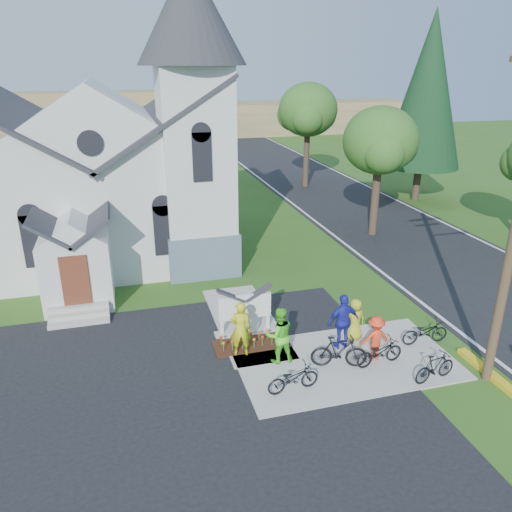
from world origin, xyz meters
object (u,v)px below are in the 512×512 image
object	(u,v)px
cyclist_2	(343,321)
cyclist_4	(355,320)
cyclist_1	(279,335)
bike_1	(339,352)
cyclist_3	(375,338)
church_sign	(245,307)
bike_0	(293,378)
cyclist_0	(240,329)
bike_3	(435,367)
bike_2	(379,352)
bike_4	(425,332)

from	to	relation	value
cyclist_2	cyclist_4	distance (m)	0.75
cyclist_1	bike_1	world-z (taller)	cyclist_1
cyclist_3	church_sign	bearing A→B (deg)	-34.21
cyclist_2	bike_0	bearing A→B (deg)	33.41
cyclist_0	bike_3	distance (m)	6.13
cyclist_2	cyclist_1	bearing A→B (deg)	1.77
bike_0	bike_3	world-z (taller)	bike_3
cyclist_3	bike_2	bearing A→B (deg)	93.38
cyclist_1	bike_4	world-z (taller)	cyclist_1
bike_1	cyclist_4	size ratio (longest dim) A/B	1.17
bike_2	bike_4	bearing A→B (deg)	-77.70
church_sign	cyclist_2	world-z (taller)	cyclist_2
cyclist_2	cyclist_3	distance (m)	1.20
cyclist_0	bike_0	xyz separation A→B (m)	(1.01, -2.33, -0.54)
bike_1	cyclist_2	xyz separation A→B (m)	(0.60, 1.06, 0.44)
church_sign	cyclist_0	distance (m)	1.50
church_sign	bike_0	bearing A→B (deg)	-82.27
bike_3	bike_4	distance (m)	2.19
cyclist_3	cyclist_1	bearing A→B (deg)	-9.40
church_sign	bike_1	bearing A→B (deg)	-51.67
cyclist_1	cyclist_2	bearing A→B (deg)	-173.39
cyclist_1	bike_2	distance (m)	3.25
bike_0	cyclist_3	bearing A→B (deg)	-79.49
bike_3	church_sign	bearing A→B (deg)	36.92
church_sign	bike_2	size ratio (longest dim) A/B	1.31
church_sign	cyclist_3	xyz separation A→B (m)	(3.64, -2.83, -0.21)
cyclist_3	bike_3	world-z (taller)	cyclist_3
bike_0	bike_2	bearing A→B (deg)	-85.31
church_sign	cyclist_3	distance (m)	4.61
church_sign	bike_3	size ratio (longest dim) A/B	1.44
bike_1	cyclist_4	bearing A→B (deg)	-23.69
cyclist_3	bike_4	distance (m)	2.20
cyclist_0	cyclist_2	size ratio (longest dim) A/B	0.98
cyclist_0	cyclist_2	bearing A→B (deg)	-177.87
bike_3	bike_1	bearing A→B (deg)	49.03
cyclist_1	bike_2	world-z (taller)	cyclist_1
bike_1	bike_0	bearing A→B (deg)	131.00
cyclist_2	bike_2	size ratio (longest dim) A/B	1.17
bike_3	cyclist_4	bearing A→B (deg)	13.22
cyclist_0	cyclist_3	size ratio (longest dim) A/B	1.25
cyclist_1	cyclist_2	xyz separation A→B (m)	(2.33, 0.24, 0.03)
cyclist_0	bike_4	bearing A→B (deg)	-179.17
church_sign	bike_1	xyz separation A→B (m)	(2.33, -2.94, -0.44)
cyclist_3	cyclist_4	world-z (taller)	cyclist_4
cyclist_1	cyclist_0	bearing A→B (deg)	-32.31
bike_4	bike_2	bearing A→B (deg)	111.84
bike_0	cyclist_3	xyz separation A→B (m)	(3.13, 0.91, 0.34)
cyclist_0	bike_2	bearing A→B (deg)	166.99
cyclist_1	bike_3	world-z (taller)	cyclist_1
cyclist_1	bike_4	size ratio (longest dim) A/B	1.13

